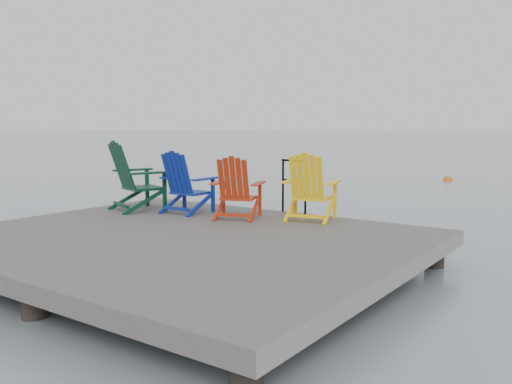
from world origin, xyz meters
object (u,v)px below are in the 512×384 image
Objects in this scene: chair_red at (236,188)px; chair_green at (135,176)px; handrail at (294,181)px; buoy_a at (448,181)px; chair_yellow at (310,187)px; chair_blue at (185,183)px.

chair_green is at bearing 166.86° from chair_red.
handrail reaches higher than buoy_a.
chair_yellow is 3.08× the size of buoy_a.
chair_red is at bearing -166.85° from chair_yellow.
chair_red is 0.94× the size of chair_yellow.
chair_green is 1.99m from chair_red.
buoy_a is at bearing 103.41° from chair_green.
chair_blue is 1.05× the size of chair_red.
chair_green reaches higher than buoy_a.
chair_green is at bearing -178.94° from chair_yellow.
chair_blue is at bearing -92.34° from buoy_a.
buoy_a is at bearing 81.48° from chair_yellow.
chair_green is (-2.38, -1.35, 0.05)m from handrail.
chair_yellow is at bearing 5.86° from chair_red.
chair_green is 3.09m from chair_yellow.
handrail is at bearing 49.14° from chair_green.
chair_green is 13.57m from buoy_a.
buoy_a is (0.54, 13.16, -1.01)m from chair_blue.
chair_green reaches higher than chair_blue.
chair_red is at bearing -112.55° from handrail.
chair_red is (1.96, 0.33, -0.10)m from chair_green.
buoy_a is (1.45, 13.45, -1.09)m from chair_green.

